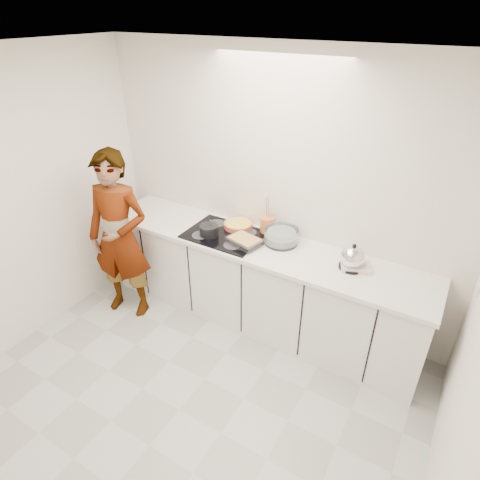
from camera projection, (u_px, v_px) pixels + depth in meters
The scene contains 15 objects.
floor at pixel (179, 410), 3.24m from camera, with size 3.60×3.20×0.00m, color #BCBCBB.
ceiling at pixel (137, 60), 1.92m from camera, with size 3.60×3.20×0.00m, color white.
wall_back at pixel (274, 193), 3.77m from camera, with size 3.60×0.00×2.60m, color silver.
wall_right at pixel (476, 398), 1.81m from camera, with size 0.02×3.20×2.60m.
base_cabinets at pixel (256, 285), 3.97m from camera, with size 3.20×0.58×0.87m, color white.
countertop at pixel (257, 245), 3.74m from camera, with size 3.24×0.64×0.04m, color white.
hob at pixel (224, 234), 3.86m from camera, with size 0.72×0.54×0.01m, color black.
tart_dish at pixel (238, 224), 3.97m from camera, with size 0.31×0.31×0.05m.
saucepan at pixel (209, 230), 3.82m from camera, with size 0.19×0.19×0.17m.
baking_dish at pixel (245, 241), 3.68m from camera, with size 0.34×0.28×0.06m.
mixing_bowl at pixel (281, 237), 3.70m from camera, with size 0.39×0.39×0.15m.
tea_towel at pixel (355, 266), 3.37m from camera, with size 0.24×0.18×0.04m, color white.
kettle at pixel (352, 258), 3.33m from camera, with size 0.22×0.22×0.24m.
utensil_crock at pixel (267, 225), 3.86m from camera, with size 0.13×0.13×0.17m, color orange.
cook at pixel (119, 237), 3.90m from camera, with size 0.64×0.42×1.74m, color white.
Camera 1 is at (1.49, -1.55, 2.83)m, focal length 30.00 mm.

